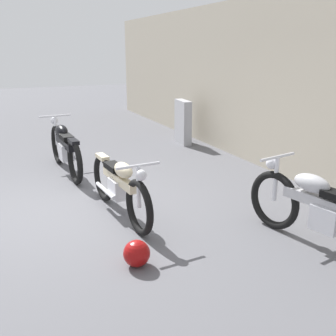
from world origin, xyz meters
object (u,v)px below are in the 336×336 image
object	(u,v)px
motorcycle_black	(65,148)
helmet	(137,253)
motorcycle_cream	(119,186)
motorcycle_silver	(322,211)
stone_marker	(183,122)

from	to	relation	value
motorcycle_black	helmet	bearing A→B (deg)	178.44
motorcycle_cream	motorcycle_silver	distance (m)	2.59
helmet	stone_marker	bearing A→B (deg)	149.11
stone_marker	motorcycle_black	distance (m)	3.32
stone_marker	helmet	bearing A→B (deg)	-30.89
motorcycle_cream	helmet	bearing A→B (deg)	-14.39
motorcycle_black	motorcycle_cream	size ratio (longest dim) A/B	1.09
stone_marker	motorcycle_black	bearing A→B (deg)	-67.31
motorcycle_black	motorcycle_silver	bearing A→B (deg)	-155.81
helmet	motorcycle_silver	distance (m)	2.14
motorcycle_cream	stone_marker	bearing A→B (deg)	138.58
helmet	motorcycle_silver	size ratio (longest dim) A/B	0.14
motorcycle_black	motorcycle_silver	size ratio (longest dim) A/B	1.03
motorcycle_cream	motorcycle_black	bearing A→B (deg)	-176.52
motorcycle_silver	motorcycle_cream	bearing A→B (deg)	33.87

